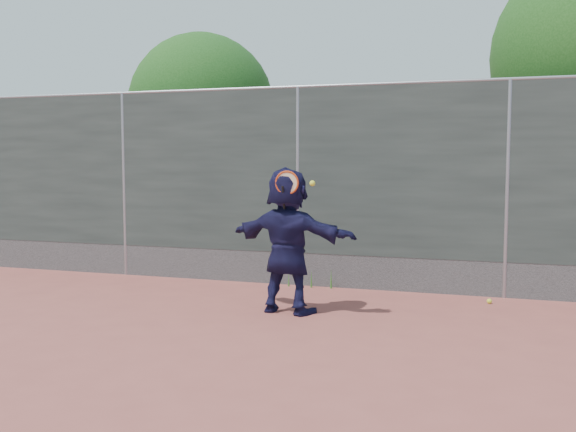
% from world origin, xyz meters
% --- Properties ---
extents(ground, '(80.00, 80.00, 0.00)m').
position_xyz_m(ground, '(0.00, 0.00, 0.00)').
color(ground, '#9E4C42').
rests_on(ground, ground).
extents(player, '(1.76, 0.82, 1.82)m').
position_xyz_m(player, '(0.40, 1.77, 0.91)').
color(player, '#16153A').
rests_on(player, ground).
extents(ball_ground, '(0.07, 0.07, 0.07)m').
position_xyz_m(ball_ground, '(2.81, 3.04, 0.03)').
color(ball_ground, yellow).
rests_on(ball_ground, ground).
extents(fence, '(20.00, 0.06, 3.03)m').
position_xyz_m(fence, '(-0.00, 3.50, 1.58)').
color(fence, '#38423D').
rests_on(fence, ground).
extents(swing_action, '(0.52, 0.18, 0.51)m').
position_xyz_m(swing_action, '(0.48, 1.56, 1.62)').
color(swing_action, '#C23A12').
rests_on(swing_action, ground).
extents(tree_left, '(3.15, 3.00, 4.53)m').
position_xyz_m(tree_left, '(-2.85, 6.55, 2.94)').
color(tree_left, '#382314').
rests_on(tree_left, ground).
extents(weed_clump, '(0.68, 0.07, 0.30)m').
position_xyz_m(weed_clump, '(0.29, 3.38, 0.13)').
color(weed_clump, '#387226').
rests_on(weed_clump, ground).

